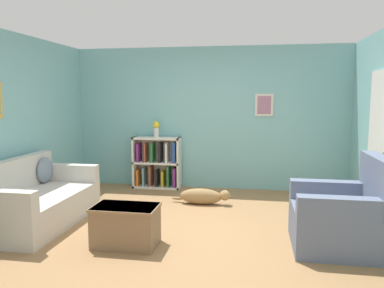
% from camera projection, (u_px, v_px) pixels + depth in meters
% --- Properties ---
extents(ground_plane, '(14.00, 14.00, 0.00)m').
position_uv_depth(ground_plane, '(187.00, 227.00, 4.89)').
color(ground_plane, '#997047').
extents(wall_back, '(5.60, 0.13, 2.60)m').
position_uv_depth(wall_back, '(209.00, 118.00, 6.93)').
color(wall_back, '#7AB7BC').
rests_on(wall_back, ground_plane).
extents(wall_left, '(0.13, 5.00, 2.60)m').
position_uv_depth(wall_left, '(5.00, 126.00, 5.16)').
color(wall_left, '#7AB7BC').
rests_on(wall_left, ground_plane).
extents(couch, '(0.94, 1.77, 0.87)m').
position_uv_depth(couch, '(35.00, 201.00, 4.98)').
color(couch, beige).
rests_on(couch, ground_plane).
extents(bookshelf, '(0.88, 0.31, 0.95)m').
position_uv_depth(bookshelf, '(158.00, 164.00, 6.99)').
color(bookshelf, silver).
rests_on(bookshelf, ground_plane).
extents(recliner_chair, '(1.00, 0.94, 1.05)m').
position_uv_depth(recliner_chair, '(344.00, 217.00, 4.19)').
color(recliner_chair, slate).
rests_on(recliner_chair, ground_plane).
extents(coffee_table, '(0.74, 0.46, 0.47)m').
position_uv_depth(coffee_table, '(126.00, 225.00, 4.27)').
color(coffee_table, '#846647').
rests_on(coffee_table, ground_plane).
extents(dog, '(0.95, 0.23, 0.25)m').
position_uv_depth(dog, '(203.00, 196.00, 5.93)').
color(dog, '#9E7A4C').
rests_on(dog, ground_plane).
extents(vase, '(0.13, 0.13, 0.30)m').
position_uv_depth(vase, '(156.00, 128.00, 6.90)').
color(vase, silver).
rests_on(vase, bookshelf).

